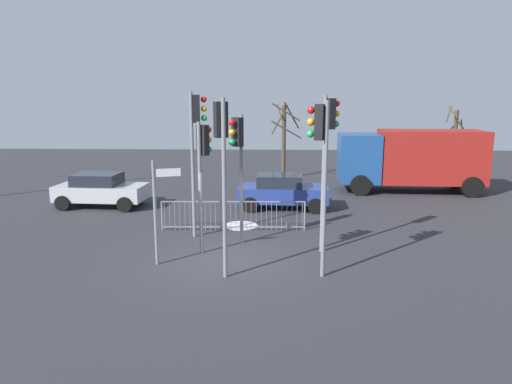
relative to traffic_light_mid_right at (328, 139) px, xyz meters
The scene contains 15 objects.
ground_plane 4.71m from the traffic_light_mid_right, 162.86° to the right, with size 60.00×60.00×0.00m, color #2D2D33.
traffic_light_mid_right is the anchor object (origin of this frame).
traffic_light_foreground_left 4.40m from the traffic_light_mid_right, 161.26° to the left, with size 0.56×0.36×4.87m.
traffic_light_rear_right 3.77m from the traffic_light_mid_right, behind, with size 0.44×0.50×3.99m.
traffic_light_rear_left 3.65m from the traffic_light_mid_right, 143.93° to the right, with size 0.42×0.52×4.68m.
traffic_light_mid_left 2.12m from the traffic_light_mid_right, 101.74° to the right, with size 0.54×0.39×4.62m.
traffic_light_foreground_right 2.84m from the traffic_light_mid_right, 166.69° to the left, with size 0.45×0.48×4.18m.
direction_sign_post 5.36m from the traffic_light_mid_right, 164.50° to the right, with size 0.76×0.29×2.99m.
pedestrian_guard_railing 4.77m from the traffic_light_mid_right, 143.79° to the left, with size 5.17×0.21×1.07m.
car_silver_near 11.11m from the traffic_light_mid_right, 147.85° to the left, with size 3.90×2.12×1.47m.
car_blue_far 6.44m from the traffic_light_mid_right, 102.04° to the left, with size 3.87×2.06×1.47m.
delivery_truck 11.14m from the traffic_light_mid_right, 61.04° to the left, with size 7.15×2.99×3.10m.
bare_tree_left 13.45m from the traffic_light_mid_right, 94.21° to the left, with size 1.75×1.77×4.47m.
bare_tree_centre 20.92m from the traffic_light_mid_right, 59.57° to the left, with size 1.32×1.33×4.15m.
snow_patch_kerb 5.28m from the traffic_light_mid_right, 135.10° to the left, with size 1.29×1.29×0.01m, color white.
Camera 1 is at (1.38, -13.09, 4.67)m, focal length 32.93 mm.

